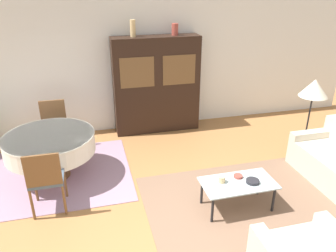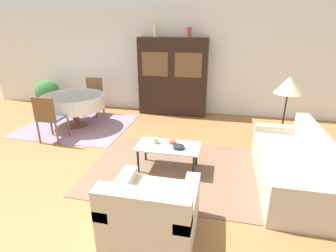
{
  "view_description": "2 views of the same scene",
  "coord_description": "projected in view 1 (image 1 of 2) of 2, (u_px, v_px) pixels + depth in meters",
  "views": [
    {
      "loc": [
        -0.88,
        -2.81,
        2.91
      ],
      "look_at": [
        0.2,
        1.4,
        0.95
      ],
      "focal_mm": 35.0,
      "sensor_mm": 36.0,
      "label": 1
    },
    {
      "loc": [
        1.74,
        -3.13,
        2.2
      ],
      "look_at": [
        0.95,
        0.53,
        0.75
      ],
      "focal_mm": 28.0,
      "sensor_mm": 36.0,
      "label": 2
    }
  ],
  "objects": [
    {
      "name": "ground_plane",
      "position": [
        181.0,
        248.0,
        3.88
      ],
      "size": [
        14.0,
        14.0,
        0.0
      ],
      "primitive_type": "plane",
      "color": "#9E6B3D"
    },
    {
      "name": "wall_back",
      "position": [
        131.0,
        64.0,
        6.53
      ],
      "size": [
        10.0,
        0.06,
        2.7
      ],
      "color": "white",
      "rests_on": "ground_plane"
    },
    {
      "name": "area_rug",
      "position": [
        245.0,
        205.0,
        4.59
      ],
      "size": [
        2.77,
        2.1,
        0.01
      ],
      "color": "brown",
      "rests_on": "ground_plane"
    },
    {
      "name": "dining_rug",
      "position": [
        56.0,
        175.0,
        5.31
      ],
      "size": [
        2.36,
        2.01,
        0.01
      ],
      "color": "gray",
      "rests_on": "ground_plane"
    },
    {
      "name": "coffee_table",
      "position": [
        238.0,
        185.0,
        4.41
      ],
      "size": [
        1.0,
        0.53,
        0.4
      ],
      "color": "black",
      "rests_on": "area_rug"
    },
    {
      "name": "display_cabinet",
      "position": [
        156.0,
        85.0,
        6.57
      ],
      "size": [
        1.71,
        0.42,
        1.93
      ],
      "color": "black",
      "rests_on": "ground_plane"
    },
    {
      "name": "dining_table",
      "position": [
        50.0,
        144.0,
        5.05
      ],
      "size": [
        1.37,
        1.37,
        0.72
      ],
      "color": "brown",
      "rests_on": "dining_rug"
    },
    {
      "name": "dining_chair_near",
      "position": [
        46.0,
        177.0,
        4.27
      ],
      "size": [
        0.44,
        0.44,
        0.93
      ],
      "color": "brown",
      "rests_on": "dining_rug"
    },
    {
      "name": "dining_chair_far",
      "position": [
        54.0,
        123.0,
        5.86
      ],
      "size": [
        0.44,
        0.44,
        0.93
      ],
      "rotation": [
        0.0,
        0.0,
        3.14
      ],
      "color": "brown",
      "rests_on": "dining_rug"
    },
    {
      "name": "floor_lamp",
      "position": [
        314.0,
        90.0,
        5.58
      ],
      "size": [
        0.49,
        0.49,
        1.37
      ],
      "color": "black",
      "rests_on": "ground_plane"
    },
    {
      "name": "cup",
      "position": [
        222.0,
        179.0,
        4.38
      ],
      "size": [
        0.1,
        0.1,
        0.09
      ],
      "color": "tan",
      "rests_on": "coffee_table"
    },
    {
      "name": "bowl",
      "position": [
        253.0,
        181.0,
        4.38
      ],
      "size": [
        0.18,
        0.18,
        0.04
      ],
      "color": "#232328",
      "rests_on": "coffee_table"
    },
    {
      "name": "bowl_small",
      "position": [
        238.0,
        176.0,
        4.5
      ],
      "size": [
        0.12,
        0.12,
        0.03
      ],
      "color": "#9E4238",
      "rests_on": "coffee_table"
    },
    {
      "name": "vase_tall",
      "position": [
        133.0,
        28.0,
        6.01
      ],
      "size": [
        0.1,
        0.1,
        0.31
      ],
      "color": "tan",
      "rests_on": "display_cabinet"
    },
    {
      "name": "vase_short",
      "position": [
        175.0,
        29.0,
        6.21
      ],
      "size": [
        0.13,
        0.13,
        0.22
      ],
      "color": "#9E4238",
      "rests_on": "display_cabinet"
    }
  ]
}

